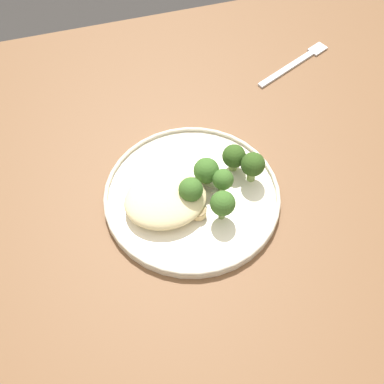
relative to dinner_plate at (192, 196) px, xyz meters
name	(u,v)px	position (x,y,z in m)	size (l,w,h in m)	color
ground	(198,342)	(0.02, -0.01, -0.75)	(6.00, 6.00, 0.00)	#2D2B28
wooden_dining_table	(202,225)	(0.02, -0.01, -0.09)	(1.40, 1.00, 0.74)	brown
dinner_plate	(192,196)	(0.00, 0.00, 0.00)	(0.29, 0.29, 0.02)	beige
noodle_bed	(166,202)	(-0.05, -0.01, 0.02)	(0.13, 0.11, 0.04)	beige
seared_scallop_on_noodles	(199,212)	(0.00, -0.04, 0.01)	(0.03, 0.03, 0.01)	#DBB77A
seared_scallop_tiny_bay	(151,197)	(-0.07, 0.01, 0.01)	(0.03, 0.03, 0.02)	#E5C689
seared_scallop_tilted_round	(164,203)	(-0.05, -0.01, 0.01)	(0.03, 0.03, 0.01)	beige
seared_scallop_half_hidden	(138,194)	(-0.08, 0.02, 0.01)	(0.03, 0.03, 0.01)	beige
seared_scallop_front_small	(156,185)	(-0.05, 0.03, 0.01)	(0.03, 0.03, 0.01)	beige
seared_scallop_center_golden	(183,199)	(-0.02, -0.01, 0.01)	(0.03, 0.03, 0.02)	#DBB77A
broccoli_floret_right_tilted	(223,204)	(0.03, -0.05, 0.04)	(0.04, 0.04, 0.06)	#7A994C
broccoli_floret_split_head	(222,178)	(0.05, 0.00, 0.04)	(0.03, 0.03, 0.05)	#7A994C
broccoli_floret_left_leaning	(253,165)	(0.10, 0.01, 0.04)	(0.04, 0.04, 0.06)	#89A356
broccoli_floret_tall_stalk	(206,171)	(0.03, 0.02, 0.03)	(0.04, 0.04, 0.05)	#7A994C
broccoli_floret_rear_charred	(191,190)	(-0.01, -0.02, 0.04)	(0.04, 0.04, 0.06)	#7A994C
broccoli_floret_center_pile	(234,157)	(0.08, 0.04, 0.03)	(0.04, 0.04, 0.05)	#89A356
onion_sliver_long_sliver	(223,185)	(0.05, 0.00, 0.01)	(0.05, 0.01, 0.00)	silver
onion_sliver_curled_piece	(210,186)	(0.03, 0.01, 0.01)	(0.05, 0.01, 0.00)	silver
dinner_fork	(295,63)	(0.29, 0.26, -0.01)	(0.18, 0.09, 0.00)	silver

